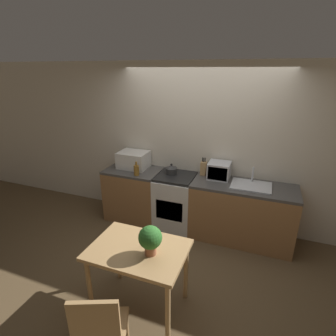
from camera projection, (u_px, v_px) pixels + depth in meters
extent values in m
plane|color=brown|center=(180.00, 252.00, 3.78)|extent=(16.00, 16.00, 0.00)
cube|color=beige|center=(200.00, 147.00, 4.18)|extent=(10.00, 0.06, 2.60)
cube|color=olive|center=(134.00, 195.00, 4.54)|extent=(0.91, 0.62, 0.86)
cube|color=#474442|center=(133.00, 171.00, 4.38)|extent=(0.91, 0.62, 0.04)
cube|color=olive|center=(241.00, 214.00, 3.94)|extent=(1.49, 0.62, 0.86)
cube|color=#474442|center=(244.00, 187.00, 3.78)|extent=(1.49, 0.62, 0.04)
cube|color=silver|center=(176.00, 202.00, 4.29)|extent=(0.60, 0.62, 0.86)
cube|color=black|center=(176.00, 177.00, 4.13)|extent=(0.58, 0.57, 0.04)
cube|color=black|center=(169.00, 211.00, 4.03)|extent=(0.43, 0.02, 0.32)
cylinder|color=#2D2D2D|center=(171.00, 171.00, 4.18)|extent=(0.19, 0.19, 0.10)
cone|color=#2D2D2D|center=(171.00, 167.00, 4.15)|extent=(0.18, 0.18, 0.05)
sphere|color=black|center=(171.00, 165.00, 4.14)|extent=(0.03, 0.03, 0.03)
cube|color=silver|center=(134.00, 160.00, 4.42)|extent=(0.48, 0.39, 0.27)
cube|color=black|center=(128.00, 163.00, 4.26)|extent=(0.43, 0.01, 0.22)
cylinder|color=olive|center=(136.00, 170.00, 4.11)|extent=(0.08, 0.08, 0.16)
cylinder|color=olive|center=(136.00, 164.00, 4.07)|extent=(0.03, 0.03, 0.06)
cube|color=tan|center=(203.00, 168.00, 4.12)|extent=(0.09, 0.09, 0.22)
cylinder|color=black|center=(202.00, 160.00, 4.07)|extent=(0.01, 0.01, 0.07)
cylinder|color=black|center=(204.00, 160.00, 4.06)|extent=(0.01, 0.01, 0.07)
cylinder|color=black|center=(205.00, 160.00, 4.06)|extent=(0.01, 0.01, 0.07)
cube|color=silver|center=(219.00, 170.00, 3.98)|extent=(0.32, 0.31, 0.25)
cube|color=black|center=(217.00, 174.00, 3.85)|extent=(0.29, 0.01, 0.20)
cube|color=silver|center=(251.00, 186.00, 3.74)|extent=(0.56, 0.41, 0.02)
cylinder|color=silver|center=(253.00, 174.00, 3.83)|extent=(0.03, 0.03, 0.22)
cube|color=tan|center=(138.00, 250.00, 2.67)|extent=(0.98, 0.69, 0.04)
cylinder|color=tan|center=(90.00, 288.00, 2.70)|extent=(0.05, 0.05, 0.73)
cylinder|color=tan|center=(168.00, 313.00, 2.41)|extent=(0.05, 0.05, 0.73)
cylinder|color=tan|center=(118.00, 253.00, 3.20)|extent=(0.05, 0.05, 0.73)
cylinder|color=tan|center=(186.00, 272.00, 2.91)|extent=(0.05, 0.05, 0.73)
cube|color=tan|center=(103.00, 329.00, 2.22)|extent=(0.52, 0.52, 0.04)
cylinder|color=tan|center=(90.00, 328.00, 2.44)|extent=(0.04, 0.04, 0.41)
cylinder|color=tan|center=(127.00, 327.00, 2.45)|extent=(0.04, 0.04, 0.41)
cube|color=tan|center=(95.00, 326.00, 1.96)|extent=(0.36, 0.18, 0.48)
cylinder|color=#9E5B3D|center=(151.00, 250.00, 2.57)|extent=(0.12, 0.12, 0.09)
sphere|color=#2D6B28|center=(150.00, 237.00, 2.52)|extent=(0.23, 0.23, 0.23)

